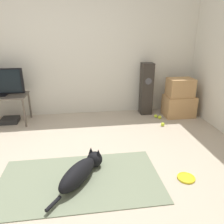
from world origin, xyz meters
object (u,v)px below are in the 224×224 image
Objects in this scene: frisbee at (186,178)px; game_console at (10,120)px; cardboard_box_upper at (180,88)px; tennis_ball_near_speaker at (163,124)px; dog at (82,171)px; tennis_ball_loose_on_carpet at (160,117)px; floor_speaker at (146,89)px; tennis_ball_by_boxes at (156,116)px; cardboard_box_lower at (179,106)px.

frisbee is 3.23m from game_console.
tennis_ball_near_speaker is (-0.47, -0.45, -0.55)m from cardboard_box_upper.
tennis_ball_loose_on_carpet is at bearing 47.61° from dog.
tennis_ball_loose_on_carpet is (0.33, 1.82, 0.02)m from frisbee.
tennis_ball_by_boxes is at bearing -63.71° from floor_speaker.
game_console is (-3.24, 0.11, -0.54)m from cardboard_box_upper.
cardboard_box_lower is 8.77× the size of tennis_ball_loose_on_carpet.
tennis_ball_by_boxes and tennis_ball_near_speaker have the same top height.
floor_speaker reaches higher than cardboard_box_upper.
cardboard_box_upper is at bearing 14.30° from tennis_ball_loose_on_carpet.
tennis_ball_near_speaker is at bearing -91.04° from tennis_ball_by_boxes.
game_console is (-3.25, 0.11, -0.16)m from cardboard_box_lower.
floor_speaker is (-0.60, 0.24, -0.07)m from cardboard_box_upper.
frisbee is at bearing -93.48° from floor_speaker.
cardboard_box_lower reaches higher than game_console.
cardboard_box_upper reaches higher than tennis_ball_near_speaker.
tennis_ball_loose_on_carpet is 0.22× the size of game_console.
game_console reaches higher than tennis_ball_by_boxes.
cardboard_box_upper is at bearing -2.01° from game_console.
cardboard_box_upper is 0.72m from tennis_ball_by_boxes.
cardboard_box_upper is at bearing 42.54° from dog.
dog is 1.21m from frisbee.
cardboard_box_upper is 7.30× the size of tennis_ball_loose_on_carpet.
frisbee is at bearing -111.19° from cardboard_box_lower.
frisbee is 2.13m from cardboard_box_upper.
floor_speaker is at bearing 119.71° from tennis_ball_loose_on_carpet.
tennis_ball_near_speaker and tennis_ball_loose_on_carpet have the same top height.
floor_speaker is 0.62m from tennis_ball_loose_on_carpet.
frisbee is 2.08m from cardboard_box_lower.
dog is 12.55× the size of tennis_ball_near_speaker.
tennis_ball_by_boxes is at bearing 49.74° from dog.
cardboard_box_upper reaches higher than game_console.
tennis_ball_by_boxes is (-0.48, -0.05, -0.17)m from cardboard_box_lower.
tennis_ball_near_speaker is at bearing -100.68° from tennis_ball_loose_on_carpet.
game_console is at bearing 140.94° from frisbee.
cardboard_box_upper is 7.30× the size of tennis_ball_near_speaker.
tennis_ball_near_speaker is 0.22× the size of game_console.
cardboard_box_lower is 0.38m from cardboard_box_upper.
cardboard_box_upper is 7.30× the size of tennis_ball_by_boxes.
tennis_ball_near_speaker is 0.35m from tennis_ball_loose_on_carpet.
tennis_ball_by_boxes is (0.14, -0.28, -0.48)m from floor_speaker.
dog is 2.27m from tennis_ball_by_boxes.
dog is 1.43× the size of cardboard_box_lower.
cardboard_box_upper is (1.93, 1.77, 0.46)m from dog.
floor_speaker is at bearing 56.55° from dog.
dog is at bearing -132.39° from tennis_ball_loose_on_carpet.
tennis_ball_by_boxes is at bearing 81.85° from frisbee.
cardboard_box_upper is 0.69m from tennis_ball_loose_on_carpet.
tennis_ball_by_boxes is 2.78m from game_console.
tennis_ball_loose_on_carpet is at bearing 79.82° from frisbee.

